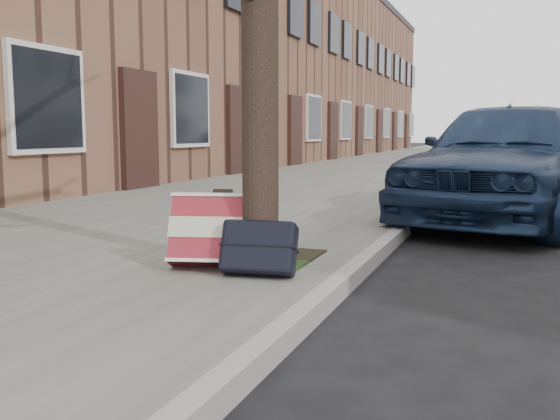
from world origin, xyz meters
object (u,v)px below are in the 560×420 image
at_px(suitcase_red, 220,231).
at_px(car_near_mid, 507,145).
at_px(suitcase_navy, 259,247).
at_px(car_near_front, 512,160).

bearing_deg(suitcase_red, car_near_mid, 67.60).
bearing_deg(car_near_mid, suitcase_red, -83.85).
height_order(suitcase_red, suitcase_navy, suitcase_red).
relative_size(suitcase_navy, car_near_front, 0.11).
xyz_separation_m(suitcase_red, car_near_front, (1.87, 4.03, 0.36)).
xyz_separation_m(suitcase_red, suitcase_navy, (0.34, -0.12, -0.07)).
relative_size(suitcase_red, car_near_mid, 0.15).
distance_m(suitcase_red, car_near_mid, 13.14).
xyz_separation_m(suitcase_navy, car_near_mid, (1.37, 13.14, 0.41)).
height_order(suitcase_navy, car_near_mid, car_near_mid).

